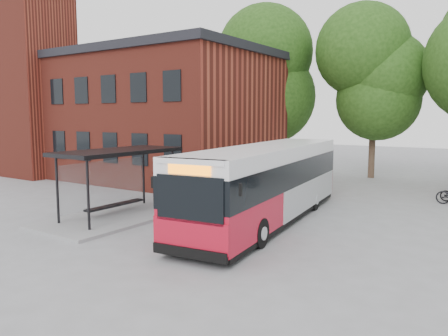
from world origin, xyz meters
The scene contains 7 objects.
ground centered at (0.00, 0.00, 0.00)m, with size 100.00×100.00×0.00m, color gray.
station_building centered at (-13.00, 9.00, 4.25)m, with size 18.40×10.40×8.50m, color maroon, non-canonical shape.
clock_tower centered at (-19.00, 5.00, 9.10)m, with size 5.20×5.20×18.20m, color maroon, non-canonical shape.
bus_shelter centered at (-4.50, -1.00, 1.45)m, with size 3.60×7.00×2.90m, color black, non-canonical shape.
tree_0 centered at (-6.00, 16.00, 5.50)m, with size 7.92×7.92×11.00m, color #1C3E10, non-canonical shape.
tree_1 centered at (1.00, 17.00, 5.20)m, with size 7.92×7.92×10.40m, color #1C3E10, non-canonical shape.
city_bus centered at (0.97, 1.82, 1.53)m, with size 2.57×12.07×3.07m, color #B70F25, non-canonical shape.
Camera 1 is at (9.14, -13.57, 4.26)m, focal length 35.00 mm.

